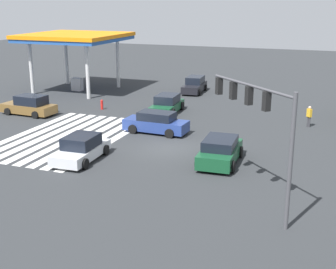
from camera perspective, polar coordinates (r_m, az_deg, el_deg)
The scene contains 12 objects.
ground_plane at distance 30.05m, azimuth -0.00°, elevation -1.72°, with size 129.87×129.87×0.00m, color #2B2D30.
crosswalk_markings at distance 33.35m, azimuth -12.20°, elevation -0.26°, with size 12.35×7.25×0.01m.
traffic_signal_mast at distance 20.81m, azimuth 10.90°, elevation 2.51°, with size 4.44×4.44×5.82m.
car_0 at distance 33.40m, azimuth -1.46°, elevation 1.44°, with size 2.10×4.65×1.54m.
car_1 at distance 28.25m, azimuth -10.54°, elevation -1.72°, with size 4.38×2.27×1.49m.
car_2 at distance 39.41m, azimuth -0.12°, elevation 3.72°, with size 4.44×2.29×1.51m.
car_3 at distance 48.19m, azimuth 3.27°, elevation 6.04°, with size 4.62×2.19×1.60m.
car_4 at distance 27.39m, azimuth 6.36°, elevation -2.01°, with size 4.44×2.38×1.52m.
car_6 at distance 40.37m, azimuth -16.54°, elevation 3.38°, with size 2.27×4.68×1.63m.
gas_station_canopy at distance 49.39m, azimuth -11.31°, elevation 11.34°, with size 9.33×9.33×5.85m.
pedestrian at distance 36.45m, azimuth 16.83°, elevation 2.24°, with size 0.41×0.41×1.59m.
fire_hydrant at distance 41.01m, azimuth -8.07°, elevation 3.64°, with size 0.22×0.22×0.86m.
Camera 1 is at (26.73, 10.12, 9.27)m, focal length 50.00 mm.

